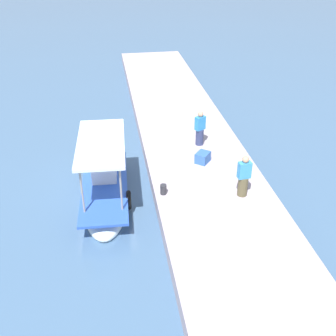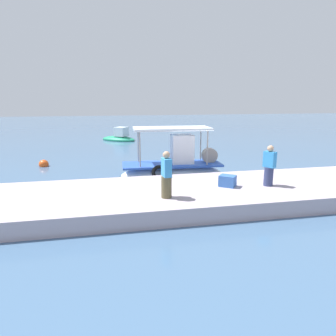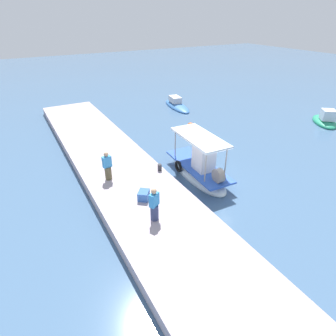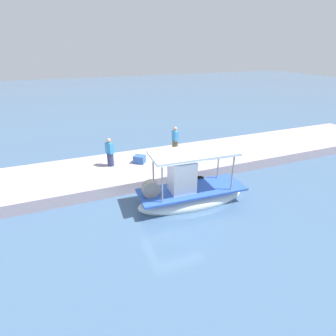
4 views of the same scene
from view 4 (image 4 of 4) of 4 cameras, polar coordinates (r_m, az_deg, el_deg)
ground_plane at (r=12.58m, az=0.81°, el=-8.40°), size 120.00×120.00×0.00m
dock_quay at (r=15.90m, az=-5.04°, el=0.16°), size 36.00×4.51×0.60m
main_fishing_boat at (r=12.73m, az=4.70°, el=-5.32°), size 5.35×1.98×2.94m
fisherman_near_bollard at (r=15.40m, az=-12.29°, el=3.04°), size 0.49×0.53×1.63m
fisherman_by_crate at (r=17.14m, az=1.55°, el=5.86°), size 0.40×0.49×1.66m
mooring_bollard at (r=14.68m, az=4.10°, el=0.18°), size 0.24×0.24×0.39m
cargo_crate at (r=15.70m, az=-6.10°, el=1.87°), size 0.79×0.77×0.45m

